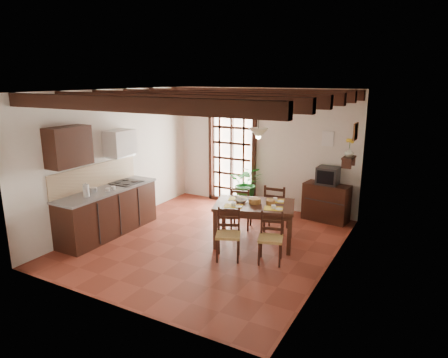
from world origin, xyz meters
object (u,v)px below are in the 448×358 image
Objects in this scene: chair_far_left at (241,215)px; chair_far_right at (276,216)px; chair_near_right at (270,247)px; dining_table at (255,209)px; pendant_lamp at (258,132)px; chair_near_left at (228,243)px; kitchen_counter at (108,211)px; crt_tv at (328,176)px; potted_plant at (247,184)px; sideboard at (326,202)px.

chair_far_right is at bearing -177.69° from chair_far_left.
chair_far_right is at bearing 90.68° from chair_near_right.
dining_table is 1.95× the size of pendant_lamp.
dining_table is 1.87× the size of chair_near_left.
chair_near_left is 2.02m from pendant_lamp.
chair_near_left is 1.47m from chair_far_left.
kitchen_counter is 2.32× the size of chair_far_right.
dining_table is 1.92× the size of chair_near_right.
dining_table is 2.08m from crt_tv.
kitchen_counter is 4.58m from crt_tv.
pendant_lamp is (-0.57, 0.69, 1.81)m from chair_near_right.
crt_tv is at bearing 0.75° from potted_plant.
chair_near_left is 1.98× the size of crt_tv.
kitchen_counter reaches higher than dining_table.
pendant_lamp is at bearing 21.03° from kitchen_counter.
crt_tv is at bearing 64.50° from pendant_lamp.
kitchen_counter is 2.66× the size of pendant_lamp.
chair_far_left is 1.92m from sideboard.
chair_far_left is at bearing -69.28° from potted_plant.
sideboard is (0.96, 2.69, 0.13)m from chair_near_left.
chair_near_right is at bearing 6.23° from kitchen_counter.
chair_far_right reaches higher than sideboard.
kitchen_counter is 3.32m from chair_near_right.
kitchen_counter is 1.01× the size of potted_plant.
sideboard is 1.13× the size of pendant_lamp.
chair_far_left reaches higher than chair_near_right.
kitchen_counter is at bearing 168.95° from chair_near_right.
kitchen_counter is at bearing 19.99° from chair_far_left.
kitchen_counter is at bearing -158.97° from pendant_lamp.
chair_near_left is at bearing -70.81° from potted_plant.
sideboard is (0.28, 2.47, 0.14)m from chair_near_right.
crt_tv is at bearing -153.17° from chair_far_left.
dining_table is 0.90m from chair_far_right.
pendant_lamp is (-0.84, -1.77, 1.08)m from crt_tv.
chair_near_right is 1.47m from chair_far_right.
kitchen_counter is 1.37× the size of dining_table.
crt_tv is at bearing 47.87° from dining_table.
chair_near_left reaches higher than sideboard.
pendant_lamp reaches higher than chair_near_right.
potted_plant is at bearing 106.15° from chair_near_right.
crt_tv is (3.57, 2.82, 0.53)m from kitchen_counter.
kitchen_counter is 2.57× the size of chair_far_left.
chair_far_right is 0.44× the size of potted_plant.
chair_far_right is 1.02× the size of sideboard.
chair_near_left is at bearing -102.25° from sideboard.
pendant_lamp is at bearing 58.53° from chair_near_left.
dining_table is at bearing -60.56° from potted_plant.
chair_near_right is at bearing -56.56° from potted_plant.
chair_far_left is (-0.45, 1.40, -0.00)m from chair_near_left.
chair_near_left is 0.72m from chair_near_right.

